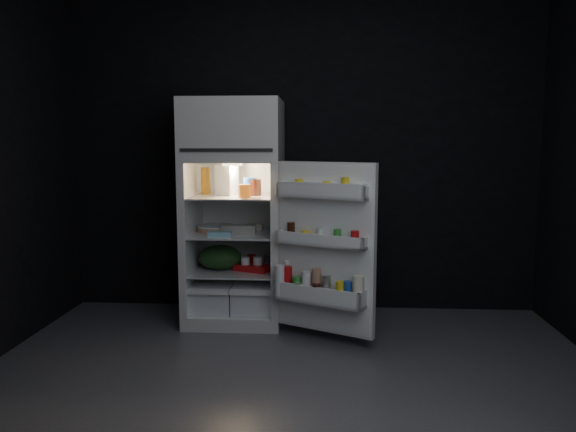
# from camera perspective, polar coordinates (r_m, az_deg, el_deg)

# --- Properties ---
(floor) EXTENTS (4.00, 3.40, 0.00)m
(floor) POSITION_cam_1_polar(r_m,az_deg,el_deg) (3.46, 0.31, -17.18)
(floor) COLOR #535358
(floor) RESTS_ON ground
(wall_back) EXTENTS (4.00, 0.00, 2.70)m
(wall_back) POSITION_cam_1_polar(r_m,az_deg,el_deg) (4.85, 1.46, 6.35)
(wall_back) COLOR black
(wall_back) RESTS_ON ground
(wall_front) EXTENTS (4.00, 0.00, 2.70)m
(wall_front) POSITION_cam_1_polar(r_m,az_deg,el_deg) (1.46, -3.44, 3.84)
(wall_front) COLOR black
(wall_front) RESTS_ON ground
(refrigerator) EXTENTS (0.76, 0.71, 1.78)m
(refrigerator) POSITION_cam_1_polar(r_m,az_deg,el_deg) (4.54, -5.42, 1.26)
(refrigerator) COLOR silver
(refrigerator) RESTS_ON ground
(fridge_door) EXTENTS (0.73, 0.50, 1.22)m
(fridge_door) POSITION_cam_1_polar(r_m,az_deg,el_deg) (3.99, 3.56, -3.58)
(fridge_door) COLOR silver
(fridge_door) RESTS_ON ground
(milk_jug) EXTENTS (0.18, 0.18, 0.24)m
(milk_jug) POSITION_cam_1_polar(r_m,az_deg,el_deg) (4.50, -6.24, 3.62)
(milk_jug) COLOR white
(milk_jug) RESTS_ON refrigerator
(mayo_jar) EXTENTS (0.14, 0.14, 0.14)m
(mayo_jar) POSITION_cam_1_polar(r_m,az_deg,el_deg) (4.48, -3.87, 2.99)
(mayo_jar) COLOR #1D45A2
(mayo_jar) RESTS_ON refrigerator
(jam_jar) EXTENTS (0.11, 0.11, 0.13)m
(jam_jar) POSITION_cam_1_polar(r_m,az_deg,el_deg) (4.47, -3.40, 2.92)
(jam_jar) COLOR black
(jam_jar) RESTS_ON refrigerator
(amber_bottle) EXTENTS (0.08, 0.08, 0.22)m
(amber_bottle) POSITION_cam_1_polar(r_m,az_deg,el_deg) (4.61, -8.35, 3.56)
(amber_bottle) COLOR orange
(amber_bottle) RESTS_ON refrigerator
(small_carton) EXTENTS (0.10, 0.09, 0.10)m
(small_carton) POSITION_cam_1_polar(r_m,az_deg,el_deg) (4.31, -4.44, 2.54)
(small_carton) COLOR orange
(small_carton) RESTS_ON refrigerator
(egg_carton) EXTENTS (0.27, 0.11, 0.07)m
(egg_carton) POSITION_cam_1_polar(r_m,az_deg,el_deg) (4.46, -5.02, -1.37)
(egg_carton) COLOR gray
(egg_carton) RESTS_ON refrigerator
(pie) EXTENTS (0.39, 0.39, 0.04)m
(pie) POSITION_cam_1_polar(r_m,az_deg,el_deg) (4.61, -7.27, -1.30)
(pie) COLOR tan
(pie) RESTS_ON refrigerator
(flat_package) EXTENTS (0.18, 0.09, 0.04)m
(flat_package) POSITION_cam_1_polar(r_m,az_deg,el_deg) (4.34, -6.93, -1.83)
(flat_package) COLOR #7FB6C5
(flat_package) RESTS_ON refrigerator
(wrapped_pkg) EXTENTS (0.12, 0.10, 0.05)m
(wrapped_pkg) POSITION_cam_1_polar(r_m,az_deg,el_deg) (4.68, -3.36, -1.07)
(wrapped_pkg) COLOR #F1EBC5
(wrapped_pkg) RESTS_ON refrigerator
(produce_bag) EXTENTS (0.43, 0.39, 0.20)m
(produce_bag) POSITION_cam_1_polar(r_m,az_deg,el_deg) (4.58, -6.92, -4.19)
(produce_bag) COLOR #193815
(produce_bag) RESTS_ON refrigerator
(yogurt_tray) EXTENTS (0.32, 0.25, 0.05)m
(yogurt_tray) POSITION_cam_1_polar(r_m,az_deg,el_deg) (4.52, -3.61, -5.25)
(yogurt_tray) COLOR red
(yogurt_tray) RESTS_ON refrigerator
(small_can_red) EXTENTS (0.08, 0.08, 0.09)m
(small_can_red) POSITION_cam_1_polar(r_m,az_deg,el_deg) (4.71, -3.72, -4.49)
(small_can_red) COLOR red
(small_can_red) RESTS_ON refrigerator
(small_can_silver) EXTENTS (0.08, 0.08, 0.09)m
(small_can_silver) POSITION_cam_1_polar(r_m,az_deg,el_deg) (4.72, -2.15, -4.43)
(small_can_silver) COLOR silver
(small_can_silver) RESTS_ON refrigerator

